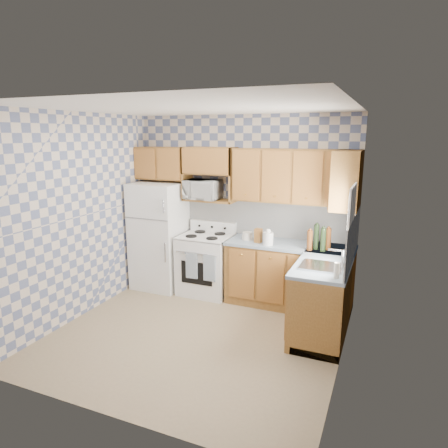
{
  "coord_description": "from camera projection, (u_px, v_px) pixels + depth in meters",
  "views": [
    {
      "loc": [
        2.05,
        -4.02,
        2.42
      ],
      "look_at": [
        0.05,
        0.75,
        1.25
      ],
      "focal_mm": 32.0,
      "sensor_mm": 36.0,
      "label": 1
    }
  ],
  "objects": [
    {
      "name": "dish_towel_right",
      "position": [
        209.0,
        268.0,
        5.73
      ],
      "size": [
        0.18,
        0.02,
        0.39
      ],
      "primitive_type": "cube",
      "color": "navy",
      "rests_on": "stove_body"
    },
    {
      "name": "bottle_1",
      "position": [
        323.0,
        240.0,
        5.19
      ],
      "size": [
        0.07,
        0.07,
        0.31
      ],
      "primitive_type": "cylinder",
      "color": "black",
      "rests_on": "countertop_back"
    },
    {
      "name": "backguard",
      "position": [
        213.0,
        226.0,
        6.27
      ],
      "size": [
        0.76,
        0.08,
        0.17
      ],
      "primitive_type": "cube",
      "color": "white",
      "rests_on": "cooktop"
    },
    {
      "name": "refrigerator",
      "position": [
        159.0,
        236.0,
        6.34
      ],
      "size": [
        0.75,
        0.7,
        1.68
      ],
      "primitive_type": "cube",
      "color": "white",
      "rests_on": "floor"
    },
    {
      "name": "backsplash_back",
      "position": [
        267.0,
        218.0,
        5.93
      ],
      "size": [
        2.6,
        0.02,
        0.56
      ],
      "primitive_type": "cube",
      "color": "white",
      "rests_on": "back_wall"
    },
    {
      "name": "microwave_shelf",
      "position": [
        210.0,
        200.0,
        6.07
      ],
      "size": [
        0.8,
        0.33,
        0.03
      ],
      "primitive_type": "cube",
      "color": "brown",
      "rests_on": "back_wall"
    },
    {
      "name": "soap_bottle",
      "position": [
        337.0,
        270.0,
        4.23
      ],
      "size": [
        0.06,
        0.06,
        0.17
      ],
      "primitive_type": "cylinder",
      "color": "beige",
      "rests_on": "countertop_right"
    },
    {
      "name": "right_wall",
      "position": [
        347.0,
        244.0,
        3.98
      ],
      "size": [
        0.02,
        3.2,
        2.7
      ],
      "primitive_type": "cube",
      "color": "slate",
      "rests_on": "ground"
    },
    {
      "name": "base_cabinets_right",
      "position": [
        324.0,
        295.0,
        5.01
      ],
      "size": [
        0.6,
        1.6,
        0.88
      ],
      "primitive_type": "cube",
      "color": "brown",
      "rests_on": "floor"
    },
    {
      "name": "upper_cabinets_right",
      "position": [
        347.0,
        180.0,
        5.06
      ],
      "size": [
        0.33,
        0.7,
        0.74
      ],
      "primitive_type": "cube",
      "color": "brown",
      "rests_on": "right_wall"
    },
    {
      "name": "window",
      "position": [
        351.0,
        224.0,
        4.37
      ],
      "size": [
        0.02,
        0.66,
        0.86
      ],
      "primitive_type": "cube",
      "color": "silver",
      "rests_on": "right_wall"
    },
    {
      "name": "base_cabinets_back",
      "position": [
        289.0,
        276.0,
        5.68
      ],
      "size": [
        1.75,
        0.6,
        0.88
      ],
      "primitive_type": "cube",
      "color": "brown",
      "rests_on": "floor"
    },
    {
      "name": "microwave",
      "position": [
        203.0,
        190.0,
        6.04
      ],
      "size": [
        0.54,
        0.37,
        0.29
      ],
      "primitive_type": "imported",
      "rotation": [
        0.0,
        0.0,
        -0.02
      ],
      "color": "white",
      "rests_on": "microwave_shelf"
    },
    {
      "name": "knife_block",
      "position": [
        258.0,
        236.0,
        5.62
      ],
      "size": [
        0.11,
        0.11,
        0.2
      ],
      "primitive_type": "cube",
      "rotation": [
        0.0,
        0.0,
        -0.17
      ],
      "color": "brown",
      "rests_on": "countertop_back"
    },
    {
      "name": "sink",
      "position": [
        322.0,
        267.0,
        4.59
      ],
      "size": [
        0.48,
        0.4,
        0.03
      ],
      "primitive_type": "cube",
      "color": "#B7B7BC",
      "rests_on": "countertop_right"
    },
    {
      "name": "back_wall",
      "position": [
        243.0,
        206.0,
        6.06
      ],
      "size": [
        3.4,
        0.02,
        2.7
      ],
      "primitive_type": "cube",
      "color": "slate",
      "rests_on": "ground"
    },
    {
      "name": "upper_cabinets_back",
      "position": [
        295.0,
        176.0,
        5.49
      ],
      "size": [
        1.75,
        0.33,
        0.74
      ],
      "primitive_type": "cube",
      "color": "brown",
      "rests_on": "back_wall"
    },
    {
      "name": "floor",
      "position": [
        197.0,
        335.0,
        4.92
      ],
      "size": [
        3.4,
        3.4,
        0.0
      ],
      "primitive_type": "plane",
      "color": "#816C50",
      "rests_on": "ground"
    },
    {
      "name": "upper_cabinets_fridge",
      "position": [
        162.0,
        163.0,
        6.26
      ],
      "size": [
        0.82,
        0.33,
        0.5
      ],
      "primitive_type": "cube",
      "color": "brown",
      "rests_on": "back_wall"
    },
    {
      "name": "food_containers",
      "position": [
        248.0,
        236.0,
        5.79
      ],
      "size": [
        0.16,
        0.16,
        0.11
      ],
      "primitive_type": null,
      "color": "beige",
      "rests_on": "countertop_back"
    },
    {
      "name": "dish_towel_left",
      "position": [
        192.0,
        266.0,
        5.84
      ],
      "size": [
        0.18,
        0.02,
        0.39
      ],
      "primitive_type": "cube",
      "color": "navy",
      "rests_on": "stove_body"
    },
    {
      "name": "countertop_right",
      "position": [
        326.0,
        260.0,
        4.92
      ],
      "size": [
        0.63,
        1.6,
        0.04
      ],
      "primitive_type": "cube",
      "color": "slate",
      "rests_on": "base_cabinets_right"
    },
    {
      "name": "bottle_0",
      "position": [
        316.0,
        237.0,
        5.28
      ],
      "size": [
        0.07,
        0.07,
        0.33
      ],
      "primitive_type": "cylinder",
      "color": "black",
      "rests_on": "countertop_back"
    },
    {
      "name": "backsplash_right",
      "position": [
        353.0,
        239.0,
        4.74
      ],
      "size": [
        0.02,
        1.6,
        0.56
      ],
      "primitive_type": "cube",
      "color": "white",
      "rests_on": "right_wall"
    },
    {
      "name": "stove_body",
      "position": [
        206.0,
        265.0,
        6.14
      ],
      "size": [
        0.76,
        0.65,
        0.9
      ],
      "primitive_type": "cube",
      "color": "white",
      "rests_on": "floor"
    },
    {
      "name": "electric_kettle",
      "position": [
        268.0,
        239.0,
        5.5
      ],
      "size": [
        0.14,
        0.14,
        0.18
      ],
      "primitive_type": "cylinder",
      "color": "white",
      "rests_on": "countertop_back"
    },
    {
      "name": "countertop_back",
      "position": [
        290.0,
        245.0,
        5.58
      ],
      "size": [
        1.77,
        0.63,
        0.04
      ],
      "primitive_type": "cube",
      "color": "slate",
      "rests_on": "base_cabinets_back"
    },
    {
      "name": "bottle_3",
      "position": [
        310.0,
        240.0,
        5.24
      ],
      "size": [
        0.07,
        0.07,
        0.27
      ],
      "primitive_type": "cylinder",
      "color": "#552C11",
      "rests_on": "countertop_back"
    },
    {
      "name": "bottle_2",
      "position": [
        328.0,
        239.0,
        5.26
      ],
      "size": [
        0.07,
        0.07,
        0.29
      ],
      "primitive_type": "cylinder",
      "color": "#552C11",
      "rests_on": "countertop_back"
    },
    {
      "name": "cooktop",
      "position": [
        206.0,
        236.0,
        6.04
      ],
      "size": [
        0.76,
        0.65,
        0.02
      ],
      "primitive_type": "cube",
      "color": "silver",
      "rests_on": "stove_body"
    }
  ]
}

